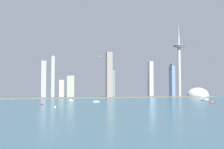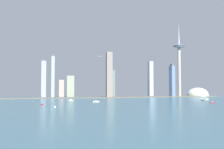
% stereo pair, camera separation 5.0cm
% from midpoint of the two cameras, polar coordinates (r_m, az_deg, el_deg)
% --- Properties ---
extents(ground_plane, '(6000.00, 6000.00, 0.00)m').
position_cam_midpoint_polar(ground_plane, '(485.72, 8.00, -7.93)').
color(ground_plane, '#3C6576').
extents(waterfront_pier, '(938.01, 55.75, 2.20)m').
position_cam_midpoint_polar(waterfront_pier, '(901.63, -2.04, -5.39)').
color(waterfront_pier, '#676254').
rests_on(waterfront_pier, ground).
extents(observation_tower, '(47.72, 47.72, 299.72)m').
position_cam_midpoint_polar(observation_tower, '(1029.87, 15.53, 3.92)').
color(observation_tower, '#AFA495').
rests_on(observation_tower, ground).
extents(stadium_dome, '(91.42, 91.42, 54.96)m').
position_cam_midpoint_polar(stadium_dome, '(1069.38, 19.46, -4.42)').
color(stadium_dome, '#B4B39E').
rests_on(stadium_dome, ground).
extents(skyscraper_0, '(27.36, 12.26, 82.27)m').
position_cam_midpoint_polar(skyscraper_0, '(934.60, -9.76, -2.80)').
color(skyscraper_0, gray).
rests_on(skyscraper_0, ground).
extents(skyscraper_1, '(13.81, 26.88, 131.08)m').
position_cam_midpoint_polar(skyscraper_1, '(990.50, 13.97, -1.49)').
color(skyscraper_1, slate).
rests_on(skyscraper_1, ground).
extents(skyscraper_2, '(16.40, 25.93, 143.21)m').
position_cam_midpoint_polar(skyscraper_2, '(1003.67, 9.02, -1.05)').
color(skyscraper_2, '#AFB9D2').
rests_on(skyscraper_2, ground).
extents(skyscraper_3, '(19.51, 21.03, 67.35)m').
position_cam_midpoint_polar(skyscraper_3, '(994.68, -11.83, -3.19)').
color(skyscraper_3, '#B99F91').
rests_on(skyscraper_3, ground).
extents(skyscraper_4, '(21.35, 22.09, 170.78)m').
position_cam_midpoint_polar(skyscraper_4, '(908.35, -0.68, -0.05)').
color(skyscraper_4, gray).
rests_on(skyscraper_4, ground).
extents(skyscraper_5, '(12.36, 16.12, 166.41)m').
position_cam_midpoint_polar(skyscraper_5, '(972.43, -13.74, -0.41)').
color(skyscraper_5, '#94A69C').
rests_on(skyscraper_5, ground).
extents(skyscraper_6, '(17.72, 15.17, 143.14)m').
position_cam_midpoint_polar(skyscraper_6, '(951.20, -15.78, -1.00)').
color(skyscraper_6, '#A09FAE').
rests_on(skyscraper_6, ground).
extents(skyscraper_7, '(24.68, 19.05, 114.39)m').
position_cam_midpoint_polar(skyscraper_7, '(947.60, -0.12, -2.05)').
color(skyscraper_7, slate).
rests_on(skyscraper_7, ground).
extents(skyscraper_8, '(22.68, 13.37, 108.51)m').
position_cam_midpoint_polar(skyscraper_8, '(1039.79, 9.55, -2.05)').
color(skyscraper_8, '#819AC5').
rests_on(skyscraper_8, ground).
extents(boat_0, '(12.86, 13.39, 10.00)m').
position_cam_midpoint_polar(boat_0, '(681.46, 22.64, -6.09)').
color(boat_0, '#AD1A27').
rests_on(boat_0, ground).
extents(boat_1, '(17.75, 5.83, 10.17)m').
position_cam_midpoint_polar(boat_1, '(666.32, -3.77, -6.35)').
color(boat_1, beige).
rests_on(boat_1, ground).
extents(boat_2, '(5.77, 10.78, 2.98)m').
position_cam_midpoint_polar(boat_2, '(520.11, -13.37, -7.40)').
color(boat_2, white).
rests_on(boat_2, ground).
extents(boat_3, '(7.37, 6.65, 7.79)m').
position_cam_midpoint_polar(boat_3, '(775.77, 20.51, -5.64)').
color(boat_3, '#221833').
rests_on(boat_3, ground).
extents(boat_4, '(11.21, 3.42, 9.75)m').
position_cam_midpoint_polar(boat_4, '(728.44, -9.65, -5.98)').
color(boat_4, white).
rests_on(boat_4, ground).
extents(boat_5, '(18.33, 13.46, 4.59)m').
position_cam_midpoint_polar(boat_5, '(805.12, 21.37, -5.52)').
color(boat_5, beige).
rests_on(boat_5, ground).
extents(boat_6, '(6.42, 5.92, 8.69)m').
position_cam_midpoint_polar(boat_6, '(590.10, -16.19, -6.76)').
color(boat_6, '#AE1C2A').
rests_on(boat_6, ground).
extents(channel_buoy_1, '(1.64, 1.64, 1.51)m').
position_cam_midpoint_polar(channel_buoy_1, '(716.30, -18.20, -6.02)').
color(channel_buoy_1, yellow).
rests_on(channel_buoy_1, ground).
extents(channel_buoy_2, '(1.57, 1.57, 2.62)m').
position_cam_midpoint_polar(channel_buoy_2, '(745.04, 19.01, -5.83)').
color(channel_buoy_2, yellow).
rests_on(channel_buoy_2, ground).
extents(airplane, '(23.12, 24.22, 7.67)m').
position_cam_midpoint_polar(airplane, '(950.42, -2.92, 4.25)').
color(airplane, silver).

